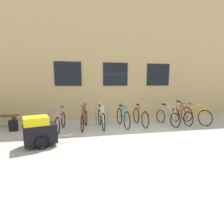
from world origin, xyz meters
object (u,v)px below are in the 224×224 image
object	(u,v)px
bicycle_orange	(140,117)
bicycle_yellow	(195,115)
bicycle_pink	(61,121)
backpack	(13,126)
bicycle_white	(101,118)
bicycle_red	(181,115)
bicycle_silver	(168,117)
bicycle_teal	(123,117)
bike_trailer	(39,131)
bicycle_maroon	(84,119)

from	to	relation	value
bicycle_orange	bicycle_yellow	size ratio (longest dim) A/B	1.02
bicycle_pink	backpack	size ratio (longest dim) A/B	3.88
bicycle_white	bicycle_red	world-z (taller)	bicycle_white
bicycle_silver	bicycle_orange	size ratio (longest dim) A/B	0.93
bicycle_pink	bicycle_white	bearing A→B (deg)	5.71
bicycle_silver	bicycle_teal	distance (m)	2.06
bicycle_silver	backpack	world-z (taller)	bicycle_silver
bicycle_red	bike_trailer	size ratio (longest dim) A/B	1.13
bicycle_white	bicycle_teal	bearing A→B (deg)	0.17
bicycle_red	bicycle_white	bearing A→B (deg)	179.60
bicycle_silver	bicycle_yellow	world-z (taller)	bicycle_silver
bicycle_silver	bike_trailer	distance (m)	5.41
bicycle_orange	bicycle_silver	bearing A→B (deg)	-8.28
bicycle_silver	bicycle_pink	distance (m)	4.67
bicycle_orange	backpack	xyz separation A→B (m)	(-5.26, 0.09, -0.17)
bicycle_pink	bicycle_yellow	distance (m)	6.09
bicycle_teal	bicycle_orange	bearing A→B (deg)	3.21
bicycle_pink	backpack	bearing A→B (deg)	170.39
bicycle_silver	bicycle_pink	world-z (taller)	bicycle_silver
bicycle_white	bicycle_yellow	xyz separation A→B (m)	(4.44, -0.13, -0.01)
bicycle_red	bicycle_orange	bearing A→B (deg)	177.83
bike_trailer	bicycle_silver	bearing A→B (deg)	18.33
bicycle_teal	backpack	world-z (taller)	bicycle_teal
bicycle_teal	backpack	size ratio (longest dim) A/B	4.03
bicycle_silver	bicycle_orange	xyz separation A→B (m)	(-1.23, 0.18, 0.02)
bicycle_red	bicycle_maroon	size ratio (longest dim) A/B	0.98
bicycle_white	bicycle_maroon	distance (m)	0.72
bicycle_orange	bike_trailer	xyz separation A→B (m)	(-3.90, -1.88, 0.08)
bicycle_silver	backpack	size ratio (longest dim) A/B	3.67
bicycle_red	bicycle_silver	bearing A→B (deg)	-172.36
bicycle_teal	bicycle_yellow	distance (m)	3.49
backpack	bicycle_silver	bearing A→B (deg)	7.02
bicycle_white	bicycle_teal	world-z (taller)	bicycle_white
bicycle_silver	bicycle_yellow	distance (m)	1.43
bicycle_orange	bike_trailer	bearing A→B (deg)	-154.27
bicycle_orange	bicycle_yellow	xyz separation A→B (m)	(2.66, -0.18, -0.00)
bicycle_silver	bicycle_pink	xyz separation A→B (m)	(-4.67, -0.04, 0.01)
bicycle_teal	bicycle_yellow	world-z (taller)	bicycle_teal
backpack	bicycle_teal	bearing A→B (deg)	7.62
bicycle_white	bike_trailer	world-z (taller)	bicycle_white
bike_trailer	backpack	size ratio (longest dim) A/B	3.36
bicycle_red	bicycle_silver	size ratio (longest dim) A/B	1.03
bicycle_orange	bicycle_white	bearing A→B (deg)	-178.41
bicycle_white	bicycle_maroon	world-z (taller)	bicycle_maroon
bicycle_pink	backpack	distance (m)	1.85
bicycle_pink	bicycle_silver	bearing A→B (deg)	0.44
bicycle_silver	bike_trailer	world-z (taller)	bicycle_silver
bicycle_silver	bike_trailer	bearing A→B (deg)	-161.67
bicycle_teal	bicycle_yellow	bearing A→B (deg)	-2.15
bicycle_pink	bike_trailer	xyz separation A→B (m)	(-0.47, -1.67, 0.09)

